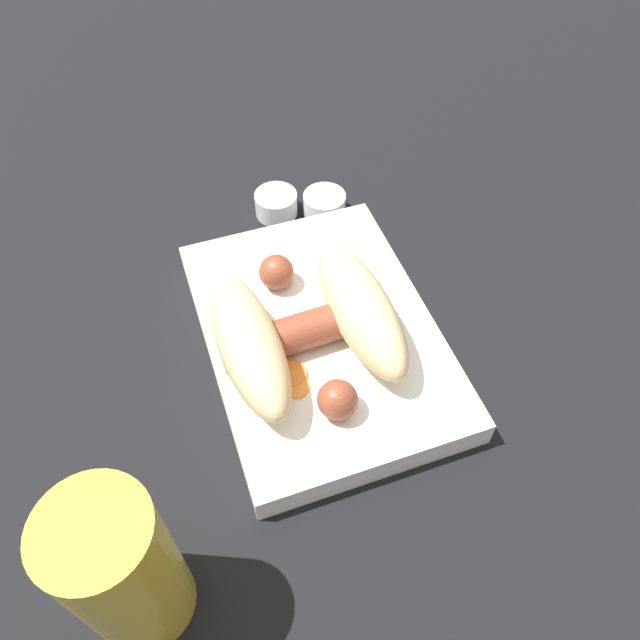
{
  "coord_description": "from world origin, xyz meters",
  "views": [
    {
      "loc": [
        -0.31,
        0.11,
        0.45
      ],
      "look_at": [
        0.0,
        0.0,
        0.04
      ],
      "focal_mm": 35.0,
      "sensor_mm": 36.0,
      "label": 1
    }
  ],
  "objects_px": {
    "condiment_cup_near": "(324,206)",
    "drink_glass": "(123,570)",
    "food_tray": "(320,337)",
    "bread_roll": "(306,326)",
    "condiment_cup_far": "(276,205)",
    "sausage": "(304,331)"
  },
  "relations": [
    {
      "from": "condiment_cup_far",
      "to": "drink_glass",
      "type": "xyz_separation_m",
      "value": [
        -0.34,
        0.19,
        0.06
      ]
    },
    {
      "from": "sausage",
      "to": "drink_glass",
      "type": "distance_m",
      "value": 0.22
    },
    {
      "from": "condiment_cup_near",
      "to": "drink_glass",
      "type": "xyz_separation_m",
      "value": [
        -0.32,
        0.24,
        0.06
      ]
    },
    {
      "from": "sausage",
      "to": "food_tray",
      "type": "bearing_deg",
      "value": -58.19
    },
    {
      "from": "bread_roll",
      "to": "condiment_cup_near",
      "type": "xyz_separation_m",
      "value": [
        0.17,
        -0.08,
        -0.04
      ]
    },
    {
      "from": "bread_roll",
      "to": "food_tray",
      "type": "bearing_deg",
      "value": -50.03
    },
    {
      "from": "condiment_cup_near",
      "to": "drink_glass",
      "type": "height_order",
      "value": "drink_glass"
    },
    {
      "from": "food_tray",
      "to": "condiment_cup_near",
      "type": "bearing_deg",
      "value": -20.84
    },
    {
      "from": "bread_roll",
      "to": "drink_glass",
      "type": "height_order",
      "value": "drink_glass"
    },
    {
      "from": "bread_roll",
      "to": "condiment_cup_far",
      "type": "height_order",
      "value": "bread_roll"
    },
    {
      "from": "condiment_cup_near",
      "to": "drink_glass",
      "type": "bearing_deg",
      "value": 143.22
    },
    {
      "from": "condiment_cup_near",
      "to": "drink_glass",
      "type": "relative_size",
      "value": 0.32
    },
    {
      "from": "food_tray",
      "to": "condiment_cup_near",
      "type": "xyz_separation_m",
      "value": [
        0.16,
        -0.06,
        -0.0
      ]
    },
    {
      "from": "sausage",
      "to": "condiment_cup_far",
      "type": "distance_m",
      "value": 0.19
    },
    {
      "from": "bread_roll",
      "to": "sausage",
      "type": "height_order",
      "value": "bread_roll"
    },
    {
      "from": "food_tray",
      "to": "condiment_cup_near",
      "type": "relative_size",
      "value": 6.09
    },
    {
      "from": "sausage",
      "to": "condiment_cup_far",
      "type": "height_order",
      "value": "sausage"
    },
    {
      "from": "condiment_cup_far",
      "to": "food_tray",
      "type": "bearing_deg",
      "value": 175.5
    },
    {
      "from": "drink_glass",
      "to": "condiment_cup_near",
      "type": "bearing_deg",
      "value": -36.78
    },
    {
      "from": "drink_glass",
      "to": "condiment_cup_far",
      "type": "bearing_deg",
      "value": -29.69
    },
    {
      "from": "sausage",
      "to": "drink_glass",
      "type": "bearing_deg",
      "value": 132.92
    },
    {
      "from": "food_tray",
      "to": "condiment_cup_far",
      "type": "xyz_separation_m",
      "value": [
        0.18,
        -0.01,
        -0.0
      ]
    }
  ]
}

